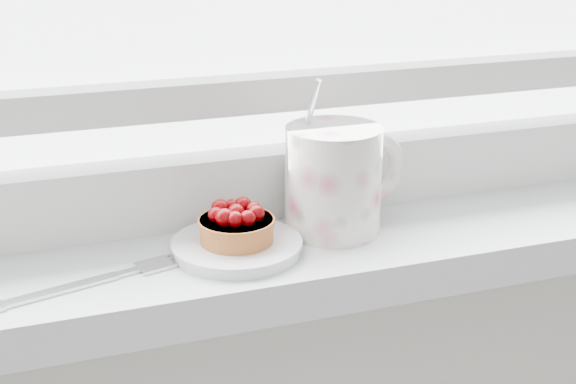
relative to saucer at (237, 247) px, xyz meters
name	(u,v)px	position (x,y,z in m)	size (l,w,h in m)	color
saucer	(237,247)	(0.00, 0.00, 0.00)	(0.12, 0.12, 0.01)	silver
raspberry_tart	(236,225)	(0.00, 0.00, 0.02)	(0.07, 0.07, 0.04)	#995121
floral_mug	(336,177)	(0.11, 0.02, 0.05)	(0.15, 0.11, 0.15)	silver
fork	(98,280)	(-0.13, -0.02, 0.00)	(0.20, 0.07, 0.00)	silver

